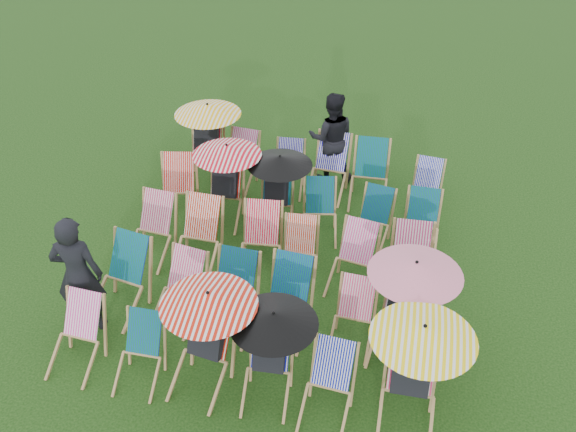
% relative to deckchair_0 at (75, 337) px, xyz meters
% --- Properties ---
extents(ground, '(100.00, 100.00, 0.00)m').
position_rel_deckchair_0_xyz_m(ground, '(2.11, 2.20, -0.45)').
color(ground, black).
rests_on(ground, ground).
extents(deckchair_0, '(0.65, 0.87, 0.90)m').
position_rel_deckchair_0_xyz_m(deckchair_0, '(0.00, 0.00, 0.00)').
color(deckchair_0, '#A7824D').
rests_on(deckchair_0, ground).
extents(deckchair_1, '(0.56, 0.77, 0.83)m').
position_rel_deckchair_0_xyz_m(deckchair_1, '(0.88, -0.07, -0.03)').
color(deckchair_1, '#A7824D').
rests_on(deckchair_1, ground).
extents(deckchair_2, '(1.17, 1.24, 1.38)m').
position_rel_deckchair_0_xyz_m(deckchair_2, '(1.71, 0.09, 0.28)').
color(deckchair_2, '#A7824D').
rests_on(deckchair_2, ground).
extents(deckchair_3, '(1.05, 1.11, 1.25)m').
position_rel_deckchair_0_xyz_m(deckchair_3, '(2.52, 0.07, 0.21)').
color(deckchair_3, '#A7824D').
rests_on(deckchair_3, ground).
extents(deckchair_4, '(0.65, 0.85, 0.87)m').
position_rel_deckchair_0_xyz_m(deckchair_4, '(3.25, -0.10, -0.01)').
color(deckchair_4, '#A7824D').
rests_on(deckchair_4, ground).
extents(deckchair_5, '(1.19, 1.24, 1.42)m').
position_rel_deckchair_0_xyz_m(deckchair_5, '(4.20, 0.05, 0.30)').
color(deckchair_5, '#A7824D').
rests_on(deckchair_5, ground).
extents(deckchair_6, '(0.84, 1.04, 1.02)m').
position_rel_deckchair_0_xyz_m(deckchair_6, '(0.12, 1.08, 0.06)').
color(deckchair_6, '#A7824D').
rests_on(deckchair_6, ground).
extents(deckchair_7, '(0.75, 0.94, 0.92)m').
position_rel_deckchair_0_xyz_m(deckchair_7, '(0.99, 1.08, 0.01)').
color(deckchair_7, '#A7824D').
rests_on(deckchair_7, ground).
extents(deckchair_8, '(0.72, 0.96, 1.00)m').
position_rel_deckchair_0_xyz_m(deckchair_8, '(1.73, 1.08, 0.05)').
color(deckchair_8, '#A7824D').
rests_on(deckchair_8, ground).
extents(deckchair_9, '(0.73, 0.96, 0.99)m').
position_rel_deckchair_0_xyz_m(deckchair_9, '(2.47, 1.15, 0.05)').
color(deckchair_9, '#A7824D').
rests_on(deckchair_9, ground).
extents(deckchair_10, '(0.60, 0.81, 0.85)m').
position_rel_deckchair_0_xyz_m(deckchair_10, '(3.39, 1.11, -0.03)').
color(deckchair_10, '#A7824D').
rests_on(deckchair_10, ground).
extents(deckchair_11, '(1.19, 1.26, 1.41)m').
position_rel_deckchair_0_xyz_m(deckchair_11, '(4.03, 1.13, 0.29)').
color(deckchair_11, '#A7824D').
rests_on(deckchair_11, ground).
extents(deckchair_12, '(0.71, 0.93, 0.95)m').
position_rel_deckchair_0_xyz_m(deckchair_12, '(0.09, 2.27, 0.03)').
color(deckchair_12, '#A7824D').
rests_on(deckchair_12, ground).
extents(deckchair_13, '(0.69, 0.94, 1.00)m').
position_rel_deckchair_0_xyz_m(deckchair_13, '(0.86, 2.24, 0.05)').
color(deckchair_13, '#A7824D').
rests_on(deckchair_13, ground).
extents(deckchair_14, '(0.73, 0.95, 0.97)m').
position_rel_deckchair_0_xyz_m(deckchair_14, '(1.82, 2.32, 0.04)').
color(deckchair_14, '#A7824D').
rests_on(deckchair_14, ground).
extents(deckchair_15, '(0.62, 0.82, 0.85)m').
position_rel_deckchair_0_xyz_m(deckchair_15, '(2.42, 2.30, -0.02)').
color(deckchair_15, '#A7824D').
rests_on(deckchair_15, ground).
extents(deckchair_16, '(0.77, 0.95, 0.93)m').
position_rel_deckchair_0_xyz_m(deckchair_16, '(3.23, 2.23, 0.01)').
color(deckchair_16, '#A7824D').
rests_on(deckchair_16, ground).
extents(deckchair_17, '(0.69, 0.93, 0.98)m').
position_rel_deckchair_0_xyz_m(deckchair_17, '(4.05, 2.26, 0.04)').
color(deckchair_17, '#A7824D').
rests_on(deckchair_17, ground).
extents(deckchair_18, '(0.82, 1.02, 0.99)m').
position_rel_deckchair_0_xyz_m(deckchair_18, '(0.12, 3.37, 0.05)').
color(deckchair_18, '#A7824D').
rests_on(deckchair_18, ground).
extents(deckchair_19, '(1.13, 1.18, 1.34)m').
position_rel_deckchair_0_xyz_m(deckchair_19, '(0.92, 3.49, 0.26)').
color(deckchair_19, '#A7824D').
rests_on(deckchair_19, ground).
extents(deckchair_20, '(1.05, 1.13, 1.25)m').
position_rel_deckchair_0_xyz_m(deckchair_20, '(1.80, 3.50, 0.21)').
color(deckchair_20, '#A7824D').
rests_on(deckchair_20, ground).
extents(deckchair_21, '(0.72, 0.90, 0.87)m').
position_rel_deckchair_0_xyz_m(deckchair_21, '(2.55, 3.36, -0.01)').
color(deckchair_21, '#A7824D').
rests_on(deckchair_21, ground).
extents(deckchair_22, '(0.71, 0.88, 0.85)m').
position_rel_deckchair_0_xyz_m(deckchair_22, '(3.39, 3.35, -0.02)').
color(deckchair_22, '#A7824D').
rests_on(deckchair_22, ground).
extents(deckchair_23, '(0.60, 0.84, 0.90)m').
position_rel_deckchair_0_xyz_m(deckchair_23, '(4.16, 3.34, -0.00)').
color(deckchair_23, '#A7824D').
rests_on(deckchair_23, ground).
extents(deckchair_24, '(1.19, 1.28, 1.41)m').
position_rel_deckchair_0_xyz_m(deckchair_24, '(0.22, 4.68, 0.30)').
color(deckchair_24, '#A7824D').
rests_on(deckchair_24, ground).
extents(deckchair_25, '(0.71, 0.92, 0.93)m').
position_rel_deckchair_0_xyz_m(deckchair_25, '(0.84, 4.55, 0.01)').
color(deckchair_25, '#A7824D').
rests_on(deckchair_25, ground).
extents(deckchair_26, '(0.62, 0.82, 0.85)m').
position_rel_deckchair_0_xyz_m(deckchair_26, '(1.77, 4.55, -0.02)').
color(deckchair_26, '#A7824D').
rests_on(deckchair_26, ground).
extents(deckchair_27, '(0.73, 0.97, 1.00)m').
position_rel_deckchair_0_xyz_m(deckchair_27, '(2.48, 4.62, 0.05)').
color(deckchair_27, '#A7824D').
rests_on(deckchair_27, ground).
extents(deckchair_28, '(0.70, 0.96, 1.01)m').
position_rel_deckchair_0_xyz_m(deckchair_28, '(3.21, 4.53, 0.06)').
color(deckchair_28, '#A7824D').
rests_on(deckchair_28, ground).
extents(deckchair_29, '(0.62, 0.80, 0.81)m').
position_rel_deckchair_0_xyz_m(deckchair_29, '(4.18, 4.49, -0.04)').
color(deckchair_29, '#A7824D').
rests_on(deckchair_29, ground).
extents(person_left, '(0.73, 0.54, 1.81)m').
position_rel_deckchair_0_xyz_m(person_left, '(-0.19, 0.64, 0.46)').
color(person_left, black).
rests_on(person_left, ground).
extents(person_rear, '(0.93, 0.78, 1.71)m').
position_rel_deckchair_0_xyz_m(person_rear, '(2.44, 5.08, 0.41)').
color(person_rear, black).
rests_on(person_rear, ground).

